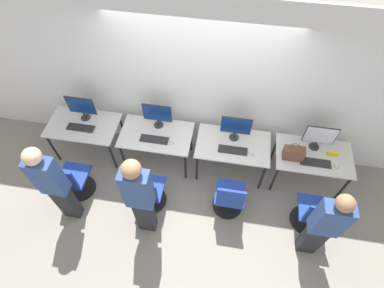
% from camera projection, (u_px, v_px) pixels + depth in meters
% --- Properties ---
extents(ground_plane, '(20.00, 20.00, 0.00)m').
position_uv_depth(ground_plane, '(191.00, 180.00, 5.09)').
color(ground_plane, gray).
extents(wall_back, '(12.00, 0.05, 2.80)m').
position_uv_depth(wall_back, '(199.00, 87.00, 4.44)').
color(wall_back, silver).
rests_on(wall_back, ground_plane).
extents(desk_far_left, '(1.15, 0.69, 0.72)m').
position_uv_depth(desk_far_left, '(84.00, 128.00, 4.96)').
color(desk_far_left, silver).
rests_on(desk_far_left, ground_plane).
extents(monitor_far_left, '(0.46, 0.16, 0.47)m').
position_uv_depth(monitor_far_left, '(81.00, 107.00, 4.77)').
color(monitor_far_left, '#2D2D2D').
rests_on(monitor_far_left, desk_far_left).
extents(keyboard_far_left, '(0.45, 0.14, 0.02)m').
position_uv_depth(keyboard_far_left, '(81.00, 128.00, 4.84)').
color(keyboard_far_left, '#262628').
rests_on(keyboard_far_left, desk_far_left).
extents(mouse_far_left, '(0.06, 0.09, 0.03)m').
position_uv_depth(mouse_far_left, '(96.00, 131.00, 4.80)').
color(mouse_far_left, silver).
rests_on(mouse_far_left, desk_far_left).
extents(office_chair_far_left, '(0.48, 0.48, 0.89)m').
position_uv_depth(office_chair_far_left, '(73.00, 181.00, 4.67)').
color(office_chair_far_left, black).
rests_on(office_chair_far_left, ground_plane).
extents(person_far_left, '(0.36, 0.22, 1.71)m').
position_uv_depth(person_far_left, '(53.00, 184.00, 3.99)').
color(person_far_left, '#232328').
rests_on(person_far_left, ground_plane).
extents(desk_left, '(1.15, 0.69, 0.72)m').
position_uv_depth(desk_left, '(156.00, 137.00, 4.84)').
color(desk_left, silver).
rests_on(desk_left, ground_plane).
extents(monitor_left, '(0.46, 0.16, 0.47)m').
position_uv_depth(monitor_left, '(157.00, 114.00, 4.67)').
color(monitor_left, '#2D2D2D').
rests_on(monitor_left, desk_left).
extents(keyboard_left, '(0.45, 0.14, 0.02)m').
position_uv_depth(keyboard_left, '(154.00, 139.00, 4.70)').
color(keyboard_left, '#262628').
rests_on(keyboard_left, desk_left).
extents(mouse_left, '(0.06, 0.09, 0.03)m').
position_uv_depth(mouse_left, '(172.00, 142.00, 4.66)').
color(mouse_left, silver).
rests_on(mouse_left, desk_left).
extents(office_chair_left, '(0.48, 0.48, 0.89)m').
position_uv_depth(office_chair_left, '(149.00, 193.00, 4.55)').
color(office_chair_left, black).
rests_on(office_chair_left, ground_plane).
extents(person_left, '(0.36, 0.23, 1.77)m').
position_uv_depth(person_left, '(140.00, 197.00, 3.84)').
color(person_left, '#232328').
rests_on(person_left, ground_plane).
extents(desk_right, '(1.15, 0.69, 0.72)m').
position_uv_depth(desk_right, '(233.00, 147.00, 4.72)').
color(desk_right, silver).
rests_on(desk_right, ground_plane).
extents(monitor_right, '(0.46, 0.16, 0.47)m').
position_uv_depth(monitor_right, '(236.00, 127.00, 4.52)').
color(monitor_right, '#2D2D2D').
rests_on(monitor_right, desk_right).
extents(keyboard_right, '(0.45, 0.14, 0.02)m').
position_uv_depth(keyboard_right, '(233.00, 150.00, 4.58)').
color(keyboard_right, '#262628').
rests_on(keyboard_right, desk_right).
extents(mouse_right, '(0.06, 0.09, 0.03)m').
position_uv_depth(mouse_right, '(251.00, 154.00, 4.53)').
color(mouse_right, silver).
rests_on(mouse_right, desk_right).
extents(office_chair_right, '(0.48, 0.48, 0.89)m').
position_uv_depth(office_chair_right, '(229.00, 198.00, 4.50)').
color(office_chair_right, black).
rests_on(office_chair_right, ground_plane).
extents(desk_far_right, '(1.15, 0.69, 0.72)m').
position_uv_depth(desk_far_right, '(313.00, 158.00, 4.60)').
color(desk_far_right, silver).
rests_on(desk_far_right, ground_plane).
extents(monitor_far_right, '(0.46, 0.16, 0.47)m').
position_uv_depth(monitor_far_right, '(320.00, 136.00, 4.42)').
color(monitor_far_right, '#2D2D2D').
rests_on(monitor_far_right, desk_far_right).
extents(keyboard_far_right, '(0.45, 0.14, 0.02)m').
position_uv_depth(keyboard_far_right, '(315.00, 163.00, 4.44)').
color(keyboard_far_right, '#262628').
rests_on(keyboard_far_right, desk_far_right).
extents(mouse_far_right, '(0.06, 0.09, 0.03)m').
position_uv_depth(mouse_far_right, '(336.00, 166.00, 4.40)').
color(mouse_far_right, silver).
rests_on(mouse_far_right, desk_far_right).
extents(office_chair_far_right, '(0.48, 0.48, 0.89)m').
position_uv_depth(office_chair_far_right, '(313.00, 214.00, 4.35)').
color(office_chair_far_right, black).
rests_on(office_chair_far_right, ground_plane).
extents(person_far_right, '(0.36, 0.21, 1.60)m').
position_uv_depth(person_far_right, '(325.00, 225.00, 3.73)').
color(person_far_right, '#232328').
rests_on(person_far_right, ground_plane).
extents(handbag, '(0.30, 0.18, 0.25)m').
position_uv_depth(handbag, '(294.00, 153.00, 4.42)').
color(handbag, brown).
rests_on(handbag, desk_far_right).
extents(placard_far_right, '(0.16, 0.03, 0.08)m').
position_uv_depth(placard_far_right, '(332.00, 154.00, 4.50)').
color(placard_far_right, yellow).
rests_on(placard_far_right, desk_far_right).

